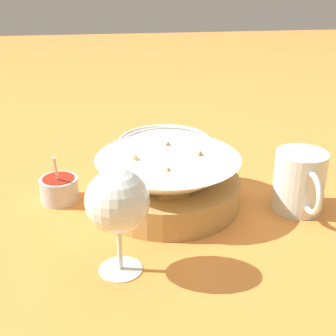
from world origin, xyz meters
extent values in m
plane|color=orange|center=(0.00, 0.00, 0.00)|extent=(4.00, 4.00, 0.00)
cylinder|color=#B2894C|center=(0.02, -0.02, 0.02)|extent=(0.25, 0.25, 0.05)
cone|color=white|center=(0.02, -0.02, 0.05)|extent=(0.24, 0.24, 0.08)
cylinder|color=#3D842D|center=(0.02, -0.02, 0.03)|extent=(0.19, 0.19, 0.01)
pyramid|color=#B77A38|center=(0.07, -0.02, 0.06)|extent=(0.08, 0.09, 0.06)
pyramid|color=#B77A38|center=(0.02, 0.04, 0.06)|extent=(0.08, 0.09, 0.07)
pyramid|color=#B77A38|center=(-0.03, -0.01, 0.06)|extent=(0.08, 0.08, 0.06)
pyramid|color=#B77A38|center=(0.02, -0.07, 0.06)|extent=(0.08, 0.07, 0.07)
cylinder|color=#B7B7BC|center=(-0.02, -0.20, 0.02)|extent=(0.07, 0.07, 0.04)
cylinder|color=red|center=(-0.02, -0.20, 0.03)|extent=(0.05, 0.05, 0.03)
cylinder|color=#B7B7BC|center=(-0.01, -0.20, 0.06)|extent=(0.05, 0.01, 0.08)
cylinder|color=silver|center=(0.20, -0.11, 0.00)|extent=(0.06, 0.06, 0.00)
cylinder|color=silver|center=(0.20, -0.11, 0.04)|extent=(0.01, 0.01, 0.07)
sphere|color=silver|center=(0.20, -0.11, 0.11)|extent=(0.08, 0.08, 0.08)
sphere|color=#DBD17A|center=(0.20, -0.11, 0.10)|extent=(0.06, 0.06, 0.06)
cylinder|color=silver|center=(0.06, 0.20, 0.05)|extent=(0.09, 0.09, 0.10)
cylinder|color=gold|center=(0.06, 0.20, 0.04)|extent=(0.07, 0.07, 0.07)
torus|color=silver|center=(0.11, 0.20, 0.05)|extent=(0.07, 0.01, 0.07)
cylinder|color=white|center=(-0.26, 0.01, 0.00)|extent=(0.22, 0.22, 0.01)
torus|color=white|center=(-0.26, 0.01, 0.01)|extent=(0.21, 0.21, 0.01)
camera|label=1|loc=(0.73, -0.11, 0.39)|focal=50.00mm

